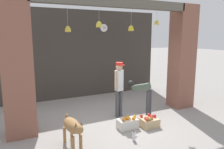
# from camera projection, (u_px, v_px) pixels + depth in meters

# --- Properties ---
(ground_plane) EXTENTS (60.00, 60.00, 0.00)m
(ground_plane) POSITION_uv_depth(u_px,v_px,m) (119.00, 121.00, 6.23)
(ground_plane) COLOR gray
(shop_back_wall) EXTENTS (6.40, 0.12, 3.39)m
(shop_back_wall) POSITION_uv_depth(u_px,v_px,m) (83.00, 54.00, 8.57)
(shop_back_wall) COLOR #38332D
(shop_back_wall) RESTS_ON ground_plane
(shop_pillar_left) EXTENTS (0.70, 0.60, 3.39)m
(shop_pillar_left) POSITION_uv_depth(u_px,v_px,m) (17.00, 67.00, 5.09)
(shop_pillar_left) COLOR brown
(shop_pillar_left) RESTS_ON ground_plane
(shop_pillar_right) EXTENTS (0.70, 0.60, 3.39)m
(shop_pillar_right) POSITION_uv_depth(u_px,v_px,m) (182.00, 57.00, 7.31)
(shop_pillar_right) COLOR brown
(shop_pillar_right) RESTS_ON ground_plane
(storefront_awning) EXTENTS (4.50, 0.26, 0.90)m
(storefront_awning) POSITION_uv_depth(u_px,v_px,m) (117.00, 4.00, 5.77)
(storefront_awning) COLOR #5B564C
(dog) EXTENTS (0.34, 1.03, 0.71)m
(dog) POSITION_uv_depth(u_px,v_px,m) (73.00, 127.00, 4.68)
(dog) COLOR #9E7042
(dog) RESTS_ON ground_plane
(shopkeeper) EXTENTS (0.33, 0.29, 1.65)m
(shopkeeper) POSITION_uv_depth(u_px,v_px,m) (119.00, 85.00, 6.43)
(shopkeeper) COLOR #424247
(shopkeeper) RESTS_ON ground_plane
(worker_stooping) EXTENTS (0.53, 0.73, 1.02)m
(worker_stooping) POSITION_uv_depth(u_px,v_px,m) (143.00, 93.00, 6.68)
(worker_stooping) COLOR #424247
(worker_stooping) RESTS_ON ground_plane
(fruit_crate_oranges) EXTENTS (0.53, 0.32, 0.33)m
(fruit_crate_oranges) POSITION_uv_depth(u_px,v_px,m) (128.00, 123.00, 5.73)
(fruit_crate_oranges) COLOR silver
(fruit_crate_oranges) RESTS_ON ground_plane
(fruit_crate_apples) EXTENTS (0.46, 0.41, 0.31)m
(fruit_crate_apples) POSITION_uv_depth(u_px,v_px,m) (149.00, 122.00, 5.86)
(fruit_crate_apples) COLOR tan
(fruit_crate_apples) RESTS_ON ground_plane
(water_bottle) EXTENTS (0.07, 0.07, 0.23)m
(water_bottle) POSITION_uv_depth(u_px,v_px,m) (134.00, 136.00, 5.06)
(water_bottle) COLOR silver
(water_bottle) RESTS_ON ground_plane
(wall_clock) EXTENTS (0.33, 0.03, 0.33)m
(wall_clock) POSITION_uv_depth(u_px,v_px,m) (104.00, 28.00, 8.69)
(wall_clock) COLOR black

